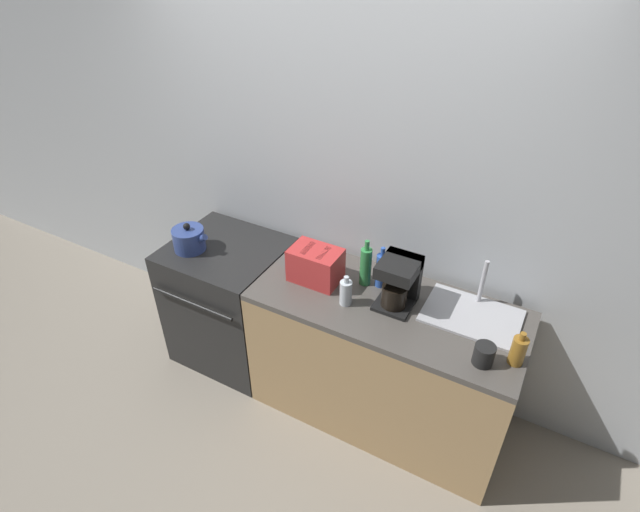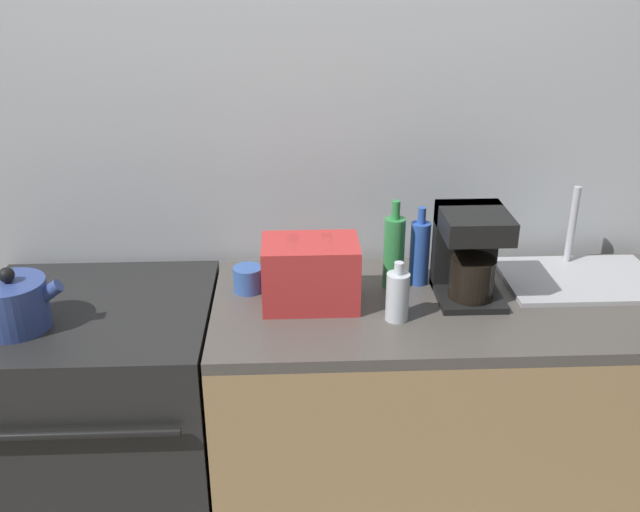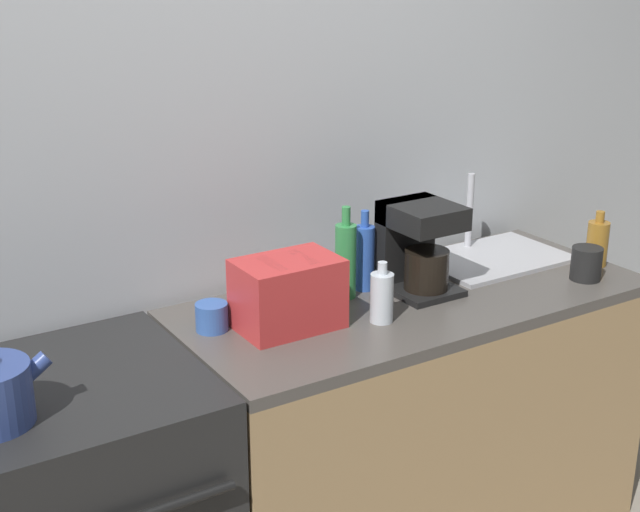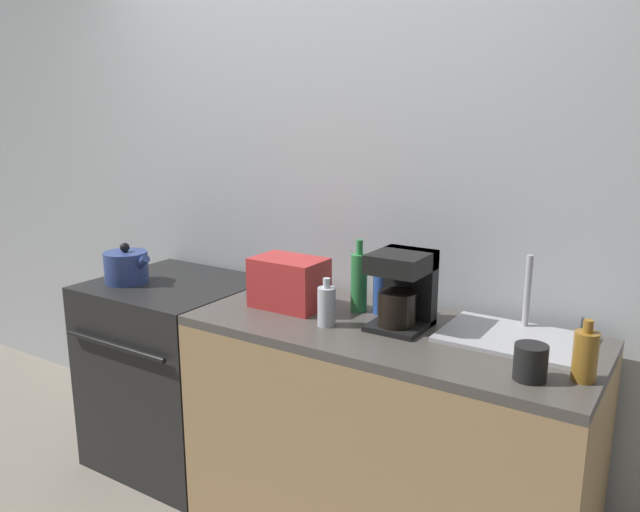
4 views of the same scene
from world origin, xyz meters
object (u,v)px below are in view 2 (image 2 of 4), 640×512
Objects in this scene: bottle_clear at (397,296)px; bottle_blue at (420,252)px; stove at (108,425)px; toaster at (310,273)px; coffee_maker at (470,251)px; cup_blue at (248,279)px; bottle_green at (394,252)px; kettle at (13,304)px.

bottle_blue is at bearing 66.45° from bottle_clear.
stove is 3.09× the size of toaster.
cup_blue is at bearing 175.21° from coffee_maker.
bottle_clear is (-0.02, -0.21, -0.05)m from bottle_green.
coffee_maker is (0.49, 0.04, 0.05)m from toaster.
kettle is 2.71× the size of cup_blue.
bottle_clear is (0.25, -0.11, -0.03)m from toaster.
kettle is 1.13m from bottle_green.
coffee_maker is 1.56× the size of bottle_clear.
bottle_green is at bearing 1.19° from cup_blue.
coffee_maker is at bearing -33.48° from bottle_blue.
bottle_clear is (1.09, 0.00, 0.00)m from kettle.
bottle_green is 3.15× the size of cup_blue.
cup_blue is (-0.68, 0.06, -0.11)m from coffee_maker.
cup_blue is at bearing 153.98° from toaster.
kettle is at bearing -172.58° from toaster.
stove is 9.65× the size of cup_blue.
bottle_clear is 0.26m from bottle_blue.
bottle_green is 0.22m from bottle_clear.
toaster reaches higher than stove.
cup_blue is (-0.44, 0.20, -0.04)m from bottle_clear.
stove is at bearing -178.10° from coffee_maker.
bottle_clear is at bearing -148.49° from coffee_maker.
coffee_maker is at bearing 6.32° from kettle.
stove is 3.44× the size of bottle_blue.
kettle is at bearing -173.68° from coffee_maker.
toaster is 0.49m from coffee_maker.
bottle_blue is 0.55m from cup_blue.
toaster is 0.99× the size of bottle_green.
coffee_maker reaches higher than stove.
coffee_maker reaches higher than bottle_blue.
stove is 0.68m from cup_blue.
stove is 1.30m from coffee_maker.
bottle_clear reaches higher than stove.
bottle_blue is (-0.14, 0.09, -0.04)m from coffee_maker.
bottle_blue is at bearing 19.99° from toaster.
kettle is 1.37× the size of bottle_clear.
bottle_clear is 1.98× the size of cup_blue.
bottle_green is 0.09m from bottle_blue.
bottle_green is at bearing 163.34° from coffee_maker.
kettle is 0.85m from toaster.
toaster is 1.11× the size of bottle_blue.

